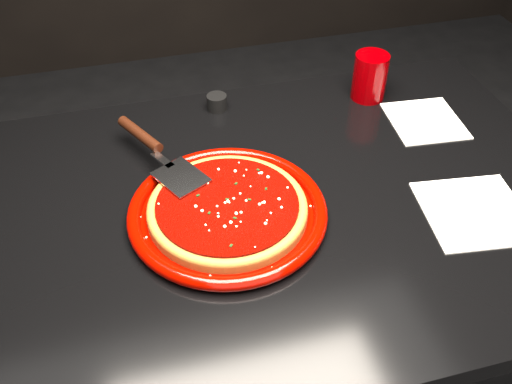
{
  "coord_description": "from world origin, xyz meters",
  "views": [
    {
      "loc": [
        -0.22,
        -0.73,
        1.46
      ],
      "look_at": [
        -0.02,
        0.01,
        0.77
      ],
      "focal_mm": 40.0,
      "sensor_mm": 36.0,
      "label": 1
    }
  ],
  "objects_px": {
    "plate": "(228,212)",
    "pizza_server": "(160,152)",
    "ramekin": "(217,102)",
    "table": "(268,324)",
    "cup": "(370,77)"
  },
  "relations": [
    {
      "from": "table",
      "to": "plate",
      "type": "bearing_deg",
      "value": -169.09
    },
    {
      "from": "plate",
      "to": "ramekin",
      "type": "xyz_separation_m",
      "value": [
        0.05,
        0.34,
        0.0
      ]
    },
    {
      "from": "cup",
      "to": "table",
      "type": "bearing_deg",
      "value": -137.46
    },
    {
      "from": "table",
      "to": "ramekin",
      "type": "relative_size",
      "value": 27.02
    },
    {
      "from": "plate",
      "to": "pizza_server",
      "type": "bearing_deg",
      "value": 120.53
    },
    {
      "from": "pizza_server",
      "to": "ramekin",
      "type": "bearing_deg",
      "value": 23.36
    },
    {
      "from": "ramekin",
      "to": "cup",
      "type": "bearing_deg",
      "value": -6.69
    },
    {
      "from": "plate",
      "to": "cup",
      "type": "xyz_separation_m",
      "value": [
        0.4,
        0.3,
        0.04
      ]
    },
    {
      "from": "plate",
      "to": "cup",
      "type": "height_order",
      "value": "cup"
    },
    {
      "from": "cup",
      "to": "plate",
      "type": "bearing_deg",
      "value": -142.57
    },
    {
      "from": "pizza_server",
      "to": "ramekin",
      "type": "relative_size",
      "value": 7.07
    },
    {
      "from": "plate",
      "to": "pizza_server",
      "type": "relative_size",
      "value": 1.13
    },
    {
      "from": "pizza_server",
      "to": "ramekin",
      "type": "distance_m",
      "value": 0.24
    },
    {
      "from": "plate",
      "to": "ramekin",
      "type": "height_order",
      "value": "ramekin"
    },
    {
      "from": "plate",
      "to": "ramekin",
      "type": "relative_size",
      "value": 7.96
    }
  ]
}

